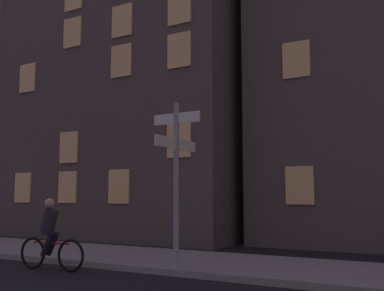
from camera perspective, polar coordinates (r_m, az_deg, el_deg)
The scene contains 4 objects.
sidewalk_kerb at distance 11.41m, azimuth -2.64°, elevation -14.55°, with size 40.00×3.11×0.14m, color gray.
signpost at distance 9.83m, azimuth -2.04°, elevation -3.02°, with size 1.19×1.72×3.61m.
cyclist at distance 10.74m, azimuth -17.81°, elevation -11.12°, with size 1.82×0.35×1.61m.
building_left_block at distance 20.44m, azimuth -8.86°, elevation 5.98°, with size 12.25×6.59×12.12m.
Camera 1 is at (5.90, -2.47, 1.67)m, focal length 41.42 mm.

